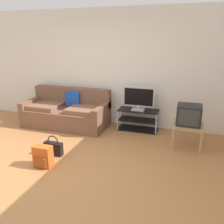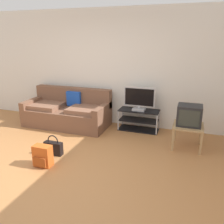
# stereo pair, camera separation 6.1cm
# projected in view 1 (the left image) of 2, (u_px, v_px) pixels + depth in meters

# --- Properties ---
(ground_plane) EXTENTS (9.00, 9.80, 0.02)m
(ground_plane) POSITION_uv_depth(u_px,v_px,m) (59.00, 170.00, 3.82)
(ground_plane) COLOR #B27542
(wall_back) EXTENTS (9.00, 0.10, 2.70)m
(wall_back) POSITION_uv_depth(u_px,v_px,m) (108.00, 68.00, 5.63)
(wall_back) COLOR silver
(wall_back) RESTS_ON ground_plane
(couch) EXTENTS (1.99, 0.92, 0.87)m
(couch) POSITION_uv_depth(u_px,v_px,m) (67.00, 112.00, 5.70)
(couch) COLOR brown
(couch) RESTS_ON ground_plane
(tv_stand) EXTENTS (0.91, 0.40, 0.48)m
(tv_stand) POSITION_uv_depth(u_px,v_px,m) (138.00, 120.00, 5.43)
(tv_stand) COLOR black
(tv_stand) RESTS_ON ground_plane
(flat_tv) EXTENTS (0.70, 0.22, 0.53)m
(flat_tv) POSITION_uv_depth(u_px,v_px,m) (139.00, 99.00, 5.26)
(flat_tv) COLOR #B2B2B7
(flat_tv) RESTS_ON tv_stand
(side_table) EXTENTS (0.56, 0.56, 0.46)m
(side_table) POSITION_uv_depth(u_px,v_px,m) (188.00, 128.00, 4.52)
(side_table) COLOR tan
(side_table) RESTS_ON ground_plane
(crt_tv) EXTENTS (0.45, 0.39, 0.39)m
(crt_tv) POSITION_uv_depth(u_px,v_px,m) (189.00, 115.00, 4.46)
(crt_tv) COLOR #232326
(crt_tv) RESTS_ON side_table
(backpack) EXTENTS (0.30, 0.24, 0.36)m
(backpack) POSITION_uv_depth(u_px,v_px,m) (43.00, 156.00, 3.88)
(backpack) COLOR #CC561E
(backpack) RESTS_ON ground_plane
(handbag) EXTENTS (0.34, 0.11, 0.38)m
(handbag) POSITION_uv_depth(u_px,v_px,m) (53.00, 148.00, 4.28)
(handbag) COLOR black
(handbag) RESTS_ON ground_plane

